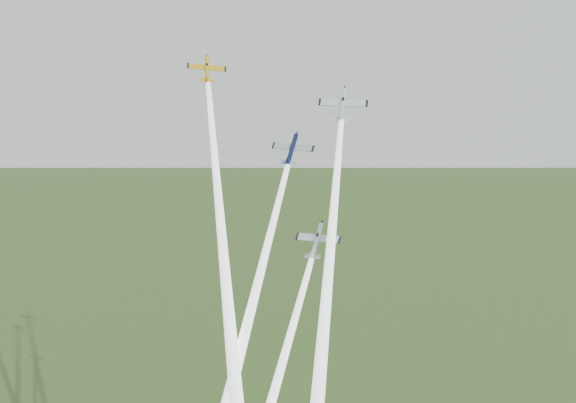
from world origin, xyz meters
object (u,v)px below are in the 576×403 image
at_px(plane_yellow, 207,69).
at_px(plane_navy, 292,149).
at_px(plane_silver_right, 343,105).
at_px(plane_silver_low, 317,241).

distance_m(plane_yellow, plane_navy, 22.63).
height_order(plane_navy, plane_silver_right, plane_silver_right).
bearing_deg(plane_yellow, plane_silver_low, -58.66).
xyz_separation_m(plane_navy, plane_silver_low, (5.51, -10.17, -13.56)).
bearing_deg(plane_silver_right, plane_yellow, 169.73).
relative_size(plane_navy, plane_silver_low, 0.98).
relative_size(plane_yellow, plane_silver_right, 0.84).
bearing_deg(plane_silver_low, plane_navy, 136.58).
relative_size(plane_silver_right, plane_silver_low, 1.09).
relative_size(plane_navy, plane_silver_right, 0.90).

